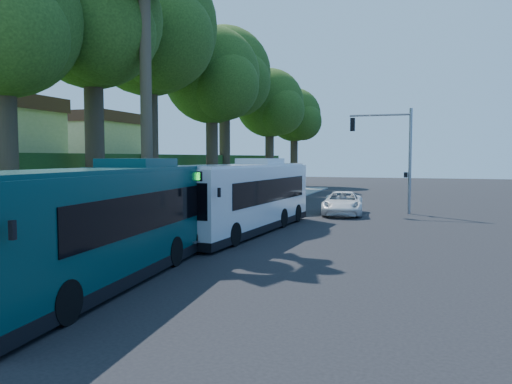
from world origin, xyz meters
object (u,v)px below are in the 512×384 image
(white_bus, at_px, (246,196))
(bus_shelter, at_px, (150,197))
(teal_bus, at_px, (110,220))
(pickup, at_px, (343,203))

(white_bus, bearing_deg, bus_shelter, -151.28)
(teal_bus, distance_m, pickup, 20.20)
(white_bus, relative_size, teal_bus, 0.99)
(white_bus, distance_m, teal_bus, 10.65)
(white_bus, xyz_separation_m, pickup, (3.55, 9.08, -1.06))
(bus_shelter, xyz_separation_m, pickup, (7.91, 11.06, -1.05))
(bus_shelter, height_order, white_bus, white_bus)
(white_bus, relative_size, pickup, 2.32)
(bus_shelter, bearing_deg, teal_bus, -67.32)
(pickup, bearing_deg, bus_shelter, -131.59)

